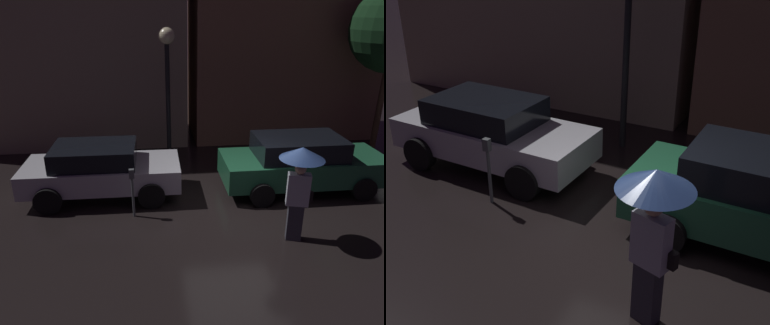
# 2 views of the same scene
# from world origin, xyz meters

# --- Properties ---
(ground_plane) EXTENTS (60.00, 60.00, 0.00)m
(ground_plane) POSITION_xyz_m (0.00, 0.00, 0.00)
(ground_plane) COLOR black
(parked_car_silver) EXTENTS (4.07, 1.89, 1.43)m
(parked_car_silver) POSITION_xyz_m (-3.33, 1.50, 0.76)
(parked_car_silver) COLOR #B7B7BF
(parked_car_silver) RESTS_ON ground
(pedestrian_with_umbrella) EXTENTS (0.91, 0.91, 2.12)m
(pedestrian_with_umbrella) POSITION_xyz_m (0.99, -1.10, 1.56)
(pedestrian_with_umbrella) COLOR #383842
(pedestrian_with_umbrella) RESTS_ON ground
(parking_meter) EXTENTS (0.12, 0.10, 1.24)m
(parking_meter) POSITION_xyz_m (-2.48, 0.28, 0.77)
(parking_meter) COLOR #4C5154
(parking_meter) RESTS_ON ground
(street_lamp_near) EXTENTS (0.48, 0.48, 4.18)m
(street_lamp_near) POSITION_xyz_m (-1.40, 3.65, 3.11)
(street_lamp_near) COLOR black
(street_lamp_near) RESTS_ON ground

